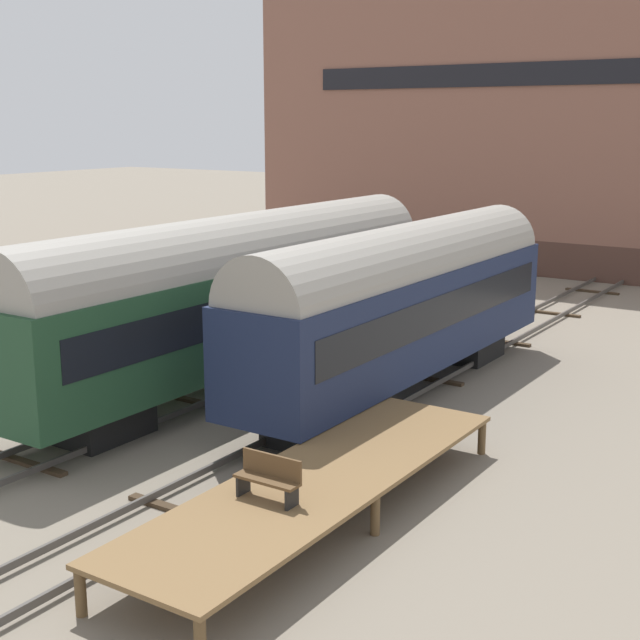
{
  "coord_description": "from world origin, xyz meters",
  "views": [
    {
      "loc": [
        17.3,
        -16.2,
        8.3
      ],
      "look_at": [
        2.42,
        6.37,
        2.2
      ],
      "focal_mm": 50.0,
      "sensor_mm": 36.0,
      "label": 1
    }
  ],
  "objects_px": {
    "person_worker": "(12,388)",
    "bench": "(269,476)",
    "train_car_navy": "(404,298)",
    "train_car_green": "(239,289)"
  },
  "relations": [
    {
      "from": "person_worker",
      "to": "train_car_navy",
      "type": "bearing_deg",
      "value": 47.85
    },
    {
      "from": "bench",
      "to": "train_car_navy",
      "type": "bearing_deg",
      "value": 104.09
    },
    {
      "from": "train_car_green",
      "to": "bench",
      "type": "relative_size",
      "value": 13.17
    },
    {
      "from": "train_car_navy",
      "to": "bench",
      "type": "height_order",
      "value": "train_car_navy"
    },
    {
      "from": "train_car_navy",
      "to": "person_worker",
      "type": "distance_m",
      "value": 11.63
    },
    {
      "from": "train_car_navy",
      "to": "train_car_green",
      "type": "bearing_deg",
      "value": -158.53
    },
    {
      "from": "train_car_navy",
      "to": "person_worker",
      "type": "relative_size",
      "value": 8.94
    },
    {
      "from": "train_car_navy",
      "to": "bench",
      "type": "bearing_deg",
      "value": -75.91
    },
    {
      "from": "bench",
      "to": "person_worker",
      "type": "height_order",
      "value": "bench"
    },
    {
      "from": "person_worker",
      "to": "bench",
      "type": "bearing_deg",
      "value": -10.48
    }
  ]
}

